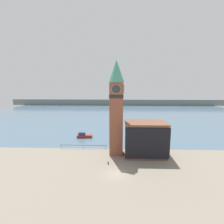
{
  "coord_description": "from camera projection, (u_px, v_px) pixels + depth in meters",
  "views": [
    {
      "loc": [
        0.41,
        -33.66,
        18.6
      ],
      "look_at": [
        -1.07,
        8.11,
        11.67
      ],
      "focal_mm": 28.0,
      "sensor_mm": 36.0,
      "label": 1
    }
  ],
  "objects": [
    {
      "name": "ground_plane",
      "position": [
        116.0,
        174.0,
        36.25
      ],
      "size": [
        160.0,
        160.0,
        0.0
      ],
      "primitive_type": "plane",
      "color": "gray"
    },
    {
      "name": "water",
      "position": [
        117.0,
        113.0,
        109.11
      ],
      "size": [
        160.0,
        120.0,
        0.0
      ],
      "color": "slate",
      "rests_on": "ground_plane"
    },
    {
      "name": "far_shoreline",
      "position": [
        118.0,
        102.0,
        148.13
      ],
      "size": [
        180.0,
        3.0,
        5.0
      ],
      "color": "slate",
      "rests_on": "water"
    },
    {
      "name": "pier_railing",
      "position": [
        83.0,
        146.0,
        49.88
      ],
      "size": [
        13.44,
        0.08,
        1.09
      ],
      "color": "#232328",
      "rests_on": "ground_plane"
    },
    {
      "name": "clock_tower",
      "position": [
        116.0,
        106.0,
        44.79
      ],
      "size": [
        3.94,
        3.94,
        24.31
      ],
      "color": "brown",
      "rests_on": "ground_plane"
    },
    {
      "name": "pier_building",
      "position": [
        145.0,
        139.0,
        45.12
      ],
      "size": [
        10.67,
        7.43,
        8.83
      ],
      "color": "brown",
      "rests_on": "ground_plane"
    },
    {
      "name": "boat_near",
      "position": [
        84.0,
        136.0,
        60.21
      ],
      "size": [
        5.29,
        2.08,
        1.87
      ],
      "rotation": [
        0.0,
        0.0,
        0.08
      ],
      "color": "maroon",
      "rests_on": "water"
    },
    {
      "name": "mooring_bollard_near",
      "position": [
        108.0,
        163.0,
        40.38
      ],
      "size": [
        0.27,
        0.27,
        0.7
      ],
      "color": "#2D2D33",
      "rests_on": "ground_plane"
    }
  ]
}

